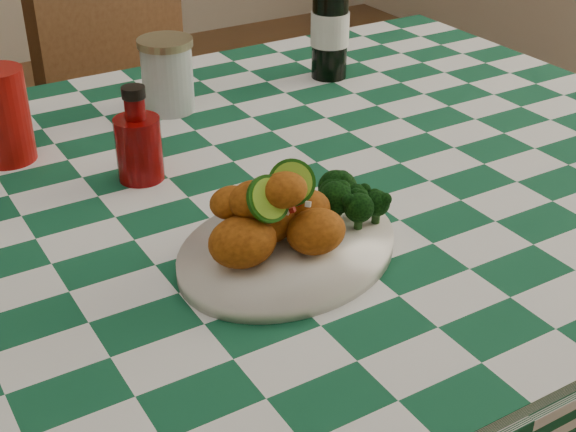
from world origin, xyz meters
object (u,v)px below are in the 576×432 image
red_tumbler (2,116)px  wooden_chair_right (181,146)px  plate (288,250)px  fried_chicken_pile (280,210)px  dining_table (204,415)px  mason_jar (167,75)px  beer_bottle (330,13)px  ketchup_bottle (138,134)px

red_tumbler → wooden_chair_right: 0.79m
plate → fried_chicken_pile: 0.06m
dining_table → wooden_chair_right: wooden_chair_right is taller
mason_jar → beer_bottle: beer_bottle is taller
red_tumbler → wooden_chair_right: (0.48, 0.51, -0.37)m
red_tumbler → mason_jar: bearing=10.6°
plate → ketchup_bottle: ketchup_bottle is taller
red_tumbler → wooden_chair_right: bearing=46.4°
dining_table → plate: plate is taller
dining_table → mason_jar: mason_jar is taller
red_tumbler → mason_jar: 0.28m
plate → mason_jar: 0.49m
fried_chicken_pile → beer_bottle: 0.62m
dining_table → ketchup_bottle: size_ratio=12.29×
ketchup_bottle → wooden_chair_right: wooden_chair_right is taller
mason_jar → wooden_chair_right: bearing=65.6°
red_tumbler → beer_bottle: (0.59, 0.05, 0.05)m
dining_table → beer_bottle: (0.42, 0.29, 0.51)m
red_tumbler → beer_bottle: beer_bottle is taller
ketchup_bottle → mason_jar: size_ratio=1.11×
beer_bottle → wooden_chair_right: beer_bottle is taller
plate → mason_jar: size_ratio=2.37×
fried_chicken_pile → red_tumbler: red_tumbler is taller
dining_table → wooden_chair_right: bearing=67.5°
dining_table → fried_chicken_pile: 0.50m
red_tumbler → ketchup_bottle: red_tumbler is taller
dining_table → fried_chicken_pile: size_ratio=11.19×
fried_chicken_pile → wooden_chair_right: size_ratio=0.15×
mason_jar → plate: bearing=-97.4°
fried_chicken_pile → dining_table: bearing=98.5°
ketchup_bottle → beer_bottle: 0.50m
wooden_chair_right → dining_table: bearing=-135.4°
beer_bottle → fried_chicken_pile: bearing=-128.9°
plate → beer_bottle: 0.62m
plate → wooden_chair_right: bearing=74.0°
dining_table → wooden_chair_right: (0.31, 0.75, 0.09)m
plate → ketchup_bottle: (-0.07, 0.28, 0.06)m
red_tumbler → ketchup_bottle: size_ratio=1.02×
red_tumbler → beer_bottle: size_ratio=0.59×
wooden_chair_right → plate: bearing=-128.9°
dining_table → fried_chicken_pile: (0.03, -0.19, 0.46)m
fried_chicken_pile → red_tumbler: size_ratio=1.08×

